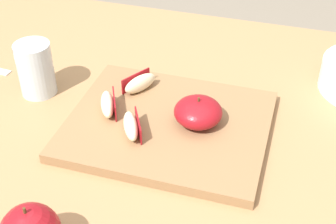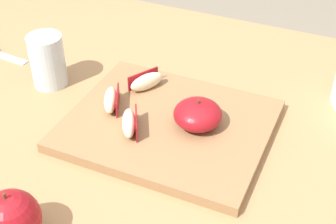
{
  "view_description": "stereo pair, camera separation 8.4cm",
  "coord_description": "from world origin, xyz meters",
  "px_view_note": "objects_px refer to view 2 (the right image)",
  "views": [
    {
      "loc": [
        0.23,
        -0.62,
        1.28
      ],
      "look_at": [
        0.03,
        0.01,
        0.77
      ],
      "focal_mm": 52.09,
      "sensor_mm": 36.0,
      "label": 1
    },
    {
      "loc": [
        0.3,
        -0.6,
        1.28
      ],
      "look_at": [
        0.03,
        0.01,
        0.77
      ],
      "focal_mm": 52.09,
      "sensor_mm": 36.0,
      "label": 2
    }
  ],
  "objects_px": {
    "apple_half_skin_up": "(198,114)",
    "apple_wedge_front": "(130,123)",
    "whole_apple_red_delicious": "(11,219)",
    "cutting_board": "(168,125)",
    "apple_wedge_back": "(111,100)",
    "drinking_glass_water": "(48,61)",
    "apple_wedge_left": "(147,81)"
  },
  "relations": [
    {
      "from": "cutting_board",
      "to": "apple_wedge_left",
      "type": "distance_m",
      "value": 0.11
    },
    {
      "from": "apple_wedge_back",
      "to": "apple_wedge_front",
      "type": "distance_m",
      "value": 0.08
    },
    {
      "from": "apple_wedge_left",
      "to": "whole_apple_red_delicious",
      "type": "xyz_separation_m",
      "value": [
        -0.02,
        -0.38,
        0.01
      ]
    },
    {
      "from": "whole_apple_red_delicious",
      "to": "cutting_board",
      "type": "bearing_deg",
      "value": 72.73
    },
    {
      "from": "apple_half_skin_up",
      "to": "drinking_glass_water",
      "type": "xyz_separation_m",
      "value": [
        -0.32,
        0.03,
        0.01
      ]
    },
    {
      "from": "apple_wedge_back",
      "to": "apple_wedge_left",
      "type": "relative_size",
      "value": 1.01
    },
    {
      "from": "apple_half_skin_up",
      "to": "apple_wedge_left",
      "type": "distance_m",
      "value": 0.14
    },
    {
      "from": "apple_wedge_front",
      "to": "apple_wedge_left",
      "type": "xyz_separation_m",
      "value": [
        -0.03,
        0.13,
        0.0
      ]
    },
    {
      "from": "apple_wedge_back",
      "to": "cutting_board",
      "type": "bearing_deg",
      "value": 1.78
    },
    {
      "from": "apple_wedge_back",
      "to": "whole_apple_red_delicious",
      "type": "relative_size",
      "value": 0.84
    },
    {
      "from": "apple_half_skin_up",
      "to": "apple_wedge_front",
      "type": "distance_m",
      "value": 0.12
    },
    {
      "from": "whole_apple_red_delicious",
      "to": "apple_half_skin_up",
      "type": "bearing_deg",
      "value": 65.24
    },
    {
      "from": "apple_half_skin_up",
      "to": "whole_apple_red_delicious",
      "type": "distance_m",
      "value": 0.34
    },
    {
      "from": "apple_half_skin_up",
      "to": "apple_wedge_front",
      "type": "height_order",
      "value": "apple_half_skin_up"
    },
    {
      "from": "drinking_glass_water",
      "to": "apple_wedge_front",
      "type": "bearing_deg",
      "value": -21.42
    },
    {
      "from": "apple_half_skin_up",
      "to": "whole_apple_red_delicious",
      "type": "bearing_deg",
      "value": -114.76
    },
    {
      "from": "apple_half_skin_up",
      "to": "apple_wedge_front",
      "type": "bearing_deg",
      "value": -148.8
    },
    {
      "from": "cutting_board",
      "to": "apple_wedge_back",
      "type": "relative_size",
      "value": 4.67
    },
    {
      "from": "apple_half_skin_up",
      "to": "drinking_glass_water",
      "type": "height_order",
      "value": "drinking_glass_water"
    },
    {
      "from": "apple_wedge_left",
      "to": "drinking_glass_water",
      "type": "distance_m",
      "value": 0.2
    },
    {
      "from": "apple_wedge_front",
      "to": "whole_apple_red_delicious",
      "type": "height_order",
      "value": "whole_apple_red_delicious"
    },
    {
      "from": "apple_half_skin_up",
      "to": "apple_wedge_front",
      "type": "relative_size",
      "value": 1.14
    },
    {
      "from": "apple_wedge_front",
      "to": "cutting_board",
      "type": "bearing_deg",
      "value": 45.08
    },
    {
      "from": "cutting_board",
      "to": "apple_half_skin_up",
      "type": "height_order",
      "value": "apple_half_skin_up"
    },
    {
      "from": "apple_wedge_left",
      "to": "drinking_glass_water",
      "type": "relative_size",
      "value": 0.7
    },
    {
      "from": "apple_half_skin_up",
      "to": "whole_apple_red_delicious",
      "type": "relative_size",
      "value": 0.94
    },
    {
      "from": "apple_half_skin_up",
      "to": "apple_wedge_back",
      "type": "xyz_separation_m",
      "value": [
        -0.16,
        -0.01,
        -0.01
      ]
    },
    {
      "from": "cutting_board",
      "to": "drinking_glass_water",
      "type": "bearing_deg",
      "value": 171.9
    },
    {
      "from": "apple_half_skin_up",
      "to": "apple_wedge_back",
      "type": "height_order",
      "value": "apple_half_skin_up"
    },
    {
      "from": "apple_half_skin_up",
      "to": "drinking_glass_water",
      "type": "relative_size",
      "value": 0.8
    },
    {
      "from": "apple_wedge_left",
      "to": "whole_apple_red_delicious",
      "type": "distance_m",
      "value": 0.38
    },
    {
      "from": "apple_half_skin_up",
      "to": "apple_wedge_left",
      "type": "relative_size",
      "value": 1.15
    }
  ]
}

